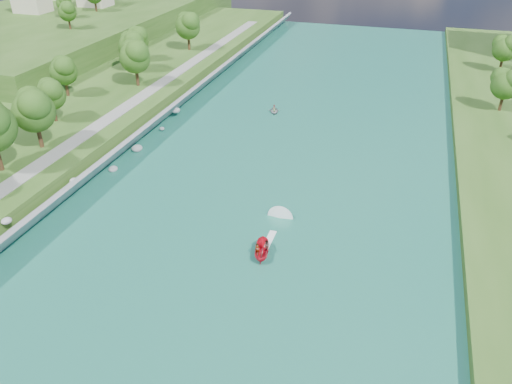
% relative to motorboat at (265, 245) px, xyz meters
% --- Properties ---
extents(ground, '(260.00, 260.00, 0.00)m').
position_rel_motorboat_xyz_m(ground, '(-4.17, -9.06, -0.83)').
color(ground, '#2D5119').
rests_on(ground, ground).
extents(river_water, '(55.00, 240.00, 0.10)m').
position_rel_motorboat_xyz_m(river_water, '(-4.17, 10.94, -0.78)').
color(river_water, '#1B6757').
rests_on(river_water, ground).
extents(ridge_west, '(60.00, 120.00, 9.00)m').
position_rel_motorboat_xyz_m(ridge_west, '(-86.67, 85.94, 3.67)').
color(ridge_west, '#2D5119').
rests_on(ridge_west, ground).
extents(riprap_bank, '(4.80, 236.00, 4.31)m').
position_rel_motorboat_xyz_m(riprap_bank, '(-30.02, 9.83, 0.97)').
color(riprap_bank, slate).
rests_on(riprap_bank, ground).
extents(riverside_path, '(3.00, 200.00, 0.10)m').
position_rel_motorboat_xyz_m(riverside_path, '(-36.67, 10.94, 2.72)').
color(riverside_path, gray).
rests_on(riverside_path, berm_west).
extents(motorboat, '(3.60, 19.08, 2.01)m').
position_rel_motorboat_xyz_m(motorboat, '(0.00, 0.00, 0.00)').
color(motorboat, red).
rests_on(motorboat, river_water).
extents(raft, '(3.23, 3.86, 1.60)m').
position_rel_motorboat_xyz_m(raft, '(-11.22, 44.88, -0.35)').
color(raft, gray).
rests_on(raft, river_water).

